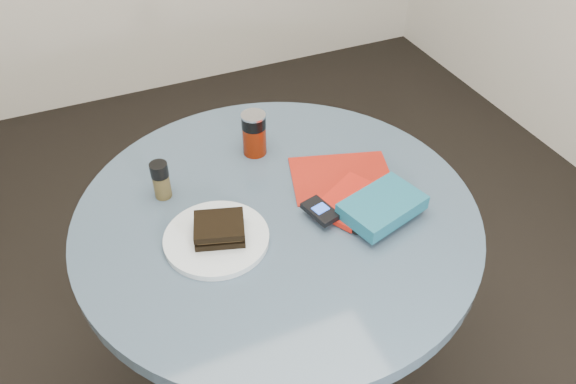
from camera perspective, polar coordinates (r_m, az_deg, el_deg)
name	(u,v)px	position (r m, az deg, el deg)	size (l,w,h in m)	color
ground	(280,374)	(1.98, -0.84, -18.01)	(4.00, 4.00, 0.00)	black
table	(278,255)	(1.50, -1.06, -6.44)	(1.00, 1.00, 0.75)	black
plate	(217,238)	(1.32, -7.27, -4.70)	(0.25, 0.25, 0.02)	silver
sandwich	(219,229)	(1.30, -6.98, -3.75)	(0.14, 0.13, 0.04)	black
soda_can	(254,134)	(1.53, -3.46, 5.93)	(0.09, 0.09, 0.12)	#6C1905
pepper_grinder	(161,180)	(1.43, -12.78, 1.21)	(0.05, 0.05, 0.10)	#4B3F20
magazine	(342,177)	(1.49, 5.48, 1.49)	(0.26, 0.20, 0.00)	maroon
red_book	(351,201)	(1.40, 6.38, -0.91)	(0.18, 0.12, 0.01)	#A7170D
novel	(382,206)	(1.36, 9.56, -1.45)	(0.19, 0.13, 0.04)	#154F63
mp3_player	(320,211)	(1.35, 3.31, -1.93)	(0.07, 0.10, 0.02)	black
headphones	(368,226)	(1.35, 8.12, -3.40)	(0.09, 0.04, 0.02)	black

